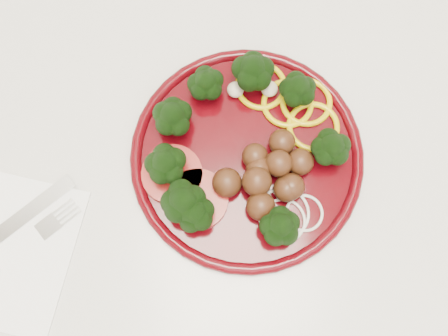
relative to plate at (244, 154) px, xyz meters
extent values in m
cube|color=silver|center=(0.13, 0.03, -0.49)|extent=(2.40, 0.60, 0.87)
cube|color=silver|center=(0.13, 0.03, -0.04)|extent=(2.40, 0.60, 0.03)
cylinder|color=#3F0308|center=(0.00, 0.00, -0.01)|extent=(0.27, 0.27, 0.01)
torus|color=#3F0308|center=(0.00, 0.00, -0.01)|extent=(0.28, 0.28, 0.01)
sphere|color=#4D2713|center=(0.05, 0.00, 0.01)|extent=(0.03, 0.03, 0.03)
sphere|color=#4D2713|center=(0.00, -0.07, 0.01)|extent=(0.03, 0.03, 0.03)
sphere|color=#4D2713|center=(0.06, -0.03, 0.01)|extent=(0.03, 0.03, 0.03)
sphere|color=#4D2713|center=(0.03, -0.02, 0.01)|extent=(0.03, 0.03, 0.03)
sphere|color=#4D2713|center=(0.00, -0.04, 0.01)|extent=(0.03, 0.03, 0.03)
sphere|color=#4D2713|center=(0.01, -0.01, 0.01)|extent=(0.03, 0.03, 0.03)
sphere|color=#4D2713|center=(-0.03, -0.03, 0.01)|extent=(0.03, 0.03, 0.03)
sphere|color=#4D2713|center=(0.04, -0.05, 0.01)|extent=(0.03, 0.03, 0.03)
sphere|color=#4D2713|center=(0.01, -0.02, 0.01)|extent=(0.03, 0.03, 0.03)
sphere|color=#4D2713|center=(0.04, -0.05, 0.01)|extent=(0.03, 0.03, 0.03)
torus|color=#D2B507|center=(0.07, 0.05, -0.01)|extent=(0.06, 0.06, 0.01)
torus|color=#D2B507|center=(0.09, 0.02, -0.01)|extent=(0.06, 0.06, 0.01)
torus|color=#D2B507|center=(0.04, 0.08, -0.01)|extent=(0.06, 0.06, 0.01)
torus|color=#D2B507|center=(0.09, 0.05, -0.01)|extent=(0.06, 0.06, 0.01)
cylinder|color=#720A07|center=(-0.09, 0.00, 0.00)|extent=(0.07, 0.07, 0.01)
cylinder|color=#720A07|center=(-0.06, -0.04, 0.00)|extent=(0.07, 0.07, 0.01)
torus|color=beige|center=(0.03, -0.08, -0.01)|extent=(0.05, 0.05, 0.00)
torus|color=beige|center=(0.05, -0.08, -0.01)|extent=(0.04, 0.04, 0.00)
torus|color=beige|center=(0.03, -0.08, -0.01)|extent=(0.06, 0.06, 0.00)
ellipsoid|color=#C6B793|center=(0.01, 0.08, 0.00)|extent=(0.02, 0.02, 0.01)
ellipsoid|color=#C6B793|center=(-0.06, 0.06, 0.00)|extent=(0.02, 0.02, 0.01)
ellipsoid|color=#C6B793|center=(0.05, 0.07, 0.00)|extent=(0.02, 0.02, 0.01)
cube|color=silver|center=(-0.26, -0.01, -0.02)|extent=(0.11, 0.07, 0.00)
cube|color=silver|center=(-0.24, -0.03, -0.02)|extent=(0.03, 0.03, 0.00)
cube|color=silver|center=(-0.21, -0.03, -0.02)|extent=(0.03, 0.02, 0.00)
cube|color=silver|center=(-0.22, -0.02, -0.02)|extent=(0.03, 0.02, 0.00)
cube|color=silver|center=(-0.22, -0.02, -0.02)|extent=(0.03, 0.02, 0.00)
cube|color=silver|center=(-0.22, -0.01, -0.02)|extent=(0.03, 0.02, 0.00)
camera|label=1|loc=(-0.06, -0.15, 0.56)|focal=40.00mm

